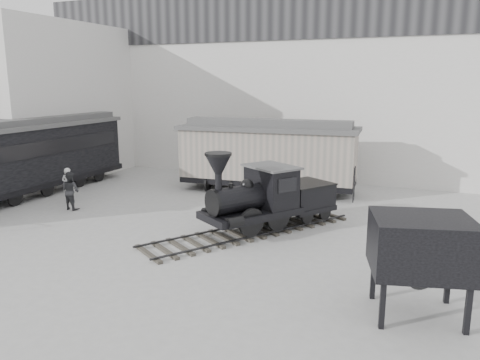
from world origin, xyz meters
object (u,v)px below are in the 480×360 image
at_px(boxcar, 268,154).
at_px(passenger_coach, 20,157).
at_px(coal_hopper, 420,252).
at_px(visitor_a, 68,185).
at_px(visitor_b, 71,191).
at_px(locomotive, 265,201).

height_order(boxcar, passenger_coach, boxcar).
bearing_deg(coal_hopper, visitor_a, 146.85).
distance_m(passenger_coach, visitor_b, 4.19).
bearing_deg(visitor_a, boxcar, -156.95).
bearing_deg(boxcar, visitor_a, -147.92).
bearing_deg(locomotive, visitor_b, -143.59).
relative_size(visitor_a, coal_hopper, 0.63).
bearing_deg(locomotive, coal_hopper, -8.07).
bearing_deg(locomotive, boxcar, 141.28).
distance_m(boxcar, passenger_coach, 12.42).
xyz_separation_m(passenger_coach, visitor_b, (3.91, -0.97, -1.14)).
height_order(visitor_a, coal_hopper, coal_hopper).
relative_size(locomotive, boxcar, 0.90).
relative_size(boxcar, visitor_a, 5.52).
xyz_separation_m(locomotive, visitor_b, (-9.12, -0.52, -0.29)).
relative_size(locomotive, visitor_b, 4.88).
height_order(passenger_coach, coal_hopper, passenger_coach).
distance_m(locomotive, coal_hopper, 7.68).
height_order(locomotive, passenger_coach, passenger_coach).
height_order(locomotive, visitor_a, locomotive).
distance_m(boxcar, coal_hopper, 13.71).
bearing_deg(boxcar, visitor_b, -140.60).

